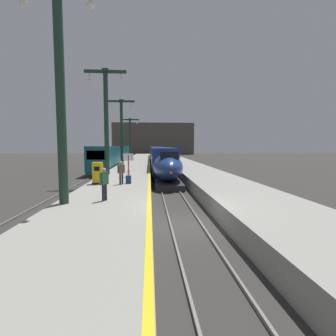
# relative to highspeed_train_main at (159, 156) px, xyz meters

# --- Properties ---
(ground_plane) EXTENTS (260.00, 260.00, 0.00)m
(ground_plane) POSITION_rel_highspeed_train_main_xyz_m (0.00, -36.63, -1.95)
(ground_plane) COLOR #33302D
(platform_left) EXTENTS (4.80, 110.00, 1.05)m
(platform_left) POSITION_rel_highspeed_train_main_xyz_m (-4.05, -11.88, -1.43)
(platform_left) COLOR gray
(platform_left) RESTS_ON ground
(platform_right) EXTENTS (4.80, 110.00, 1.05)m
(platform_right) POSITION_rel_highspeed_train_main_xyz_m (4.05, -11.88, -1.43)
(platform_right) COLOR gray
(platform_right) RESTS_ON ground
(platform_left_safety_stripe) EXTENTS (0.20, 107.80, 0.01)m
(platform_left_safety_stripe) POSITION_rel_highspeed_train_main_xyz_m (-1.77, -11.88, -0.90)
(platform_left_safety_stripe) COLOR yellow
(platform_left_safety_stripe) RESTS_ON platform_left
(rail_main_left) EXTENTS (0.08, 110.00, 0.12)m
(rail_main_left) POSITION_rel_highspeed_train_main_xyz_m (-0.75, -9.13, -1.89)
(rail_main_left) COLOR slate
(rail_main_left) RESTS_ON ground
(rail_main_right) EXTENTS (0.08, 110.00, 0.12)m
(rail_main_right) POSITION_rel_highspeed_train_main_xyz_m (0.75, -9.13, -1.89)
(rail_main_right) COLOR slate
(rail_main_right) RESTS_ON ground
(rail_secondary_left) EXTENTS (0.08, 110.00, 0.12)m
(rail_secondary_left) POSITION_rel_highspeed_train_main_xyz_m (-8.85, -9.13, -1.89)
(rail_secondary_left) COLOR slate
(rail_secondary_left) RESTS_ON ground
(rail_secondary_right) EXTENTS (0.08, 110.00, 0.12)m
(rail_secondary_right) POSITION_rel_highspeed_train_main_xyz_m (-7.35, -9.13, -1.89)
(rail_secondary_right) COLOR slate
(rail_secondary_right) RESTS_ON ground
(highspeed_train_main) EXTENTS (2.92, 57.35, 3.60)m
(highspeed_train_main) POSITION_rel_highspeed_train_main_xyz_m (0.00, 0.00, 0.00)
(highspeed_train_main) COLOR navy
(highspeed_train_main) RESTS_ON ground
(regional_train_adjacent) EXTENTS (2.85, 36.60, 3.80)m
(regional_train_adjacent) POSITION_rel_highspeed_train_main_xyz_m (-8.10, 0.72, 0.18)
(regional_train_adjacent) COLOR #145660
(regional_train_adjacent) RESTS_ON ground
(station_column_near) EXTENTS (4.00, 0.68, 10.23)m
(station_column_near) POSITION_rel_highspeed_train_main_xyz_m (-5.90, -36.03, 5.17)
(station_column_near) COLOR #1E3828
(station_column_near) RESTS_ON platform_left
(station_column_mid) EXTENTS (4.00, 0.68, 10.13)m
(station_column_mid) POSITION_rel_highspeed_train_main_xyz_m (-5.90, -23.10, 5.12)
(station_column_mid) COLOR #1E3828
(station_column_mid) RESTS_ON platform_left
(station_column_far) EXTENTS (4.00, 0.68, 9.68)m
(station_column_far) POSITION_rel_highspeed_train_main_xyz_m (-5.90, -9.33, 4.89)
(station_column_far) COLOR #1E3828
(station_column_far) RESTS_ON platform_left
(station_column_distant) EXTENTS (4.00, 0.68, 8.69)m
(station_column_distant) POSITION_rel_highspeed_train_main_xyz_m (-5.90, 7.68, 4.36)
(station_column_distant) COLOR #1E3828
(station_column_distant) RESTS_ON platform_left
(passenger_near_edge) EXTENTS (0.52, 0.37, 1.69)m
(passenger_near_edge) POSITION_rel_highspeed_train_main_xyz_m (-3.80, -29.90, 0.09)
(passenger_near_edge) COLOR #23232D
(passenger_near_edge) RESTS_ON platform_left
(passenger_mid_platform) EXTENTS (0.42, 0.45, 1.69)m
(passenger_mid_platform) POSITION_rel_highspeed_train_main_xyz_m (-4.05, -35.51, 0.09)
(passenger_mid_platform) COLOR #23232D
(passenger_mid_platform) RESTS_ON platform_left
(rolling_suitcase) EXTENTS (0.40, 0.22, 0.98)m
(rolling_suitcase) POSITION_rel_highspeed_train_main_xyz_m (-3.31, -29.55, -0.60)
(rolling_suitcase) COLOR navy
(rolling_suitcase) RESTS_ON platform_left
(ticket_machine_yellow) EXTENTS (0.76, 0.62, 1.60)m
(ticket_machine_yellow) POSITION_rel_highspeed_train_main_xyz_m (-5.55, -29.58, -0.16)
(ticket_machine_yellow) COLOR yellow
(ticket_machine_yellow) RESTS_ON platform_left
(departure_info_board) EXTENTS (0.90, 0.10, 2.12)m
(departure_info_board) POSITION_rel_highspeed_train_main_xyz_m (-3.64, -25.38, 0.60)
(departure_info_board) COLOR maroon
(departure_info_board) RESTS_ON platform_left
(terminus_back_wall) EXTENTS (36.00, 2.00, 14.00)m
(terminus_back_wall) POSITION_rel_highspeed_train_main_xyz_m (0.00, 65.37, 5.05)
(terminus_back_wall) COLOR #4C4742
(terminus_back_wall) RESTS_ON ground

